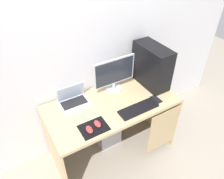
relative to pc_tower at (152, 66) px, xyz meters
name	(u,v)px	position (x,y,z in m)	size (l,w,h in m)	color
ground_plane	(112,148)	(-0.56, -0.08, -1.00)	(8.00, 8.00, 0.00)	#9E9384
wall_back	(93,42)	(-0.56, 0.30, 0.30)	(4.00, 0.05, 2.60)	silver
desk	(114,114)	(-0.54, -0.10, -0.40)	(1.38, 0.69, 0.77)	tan
pc_tower	(152,66)	(0.00, 0.00, 0.00)	(0.21, 0.47, 0.47)	black
monitor	(114,74)	(-0.42, 0.11, -0.03)	(0.49, 0.18, 0.39)	#B7BCC6
laptop	(73,100)	(-0.90, 0.12, -0.19)	(0.30, 0.22, 0.21)	white
keyboard	(139,109)	(-0.38, -0.31, -0.22)	(0.42, 0.14, 0.02)	black
mousepad	(94,128)	(-0.88, -0.30, -0.23)	(0.26, 0.20, 0.01)	black
mouse_left	(98,124)	(-0.84, -0.29, -0.21)	(0.06, 0.10, 0.03)	#B23333
mouse_right	(89,129)	(-0.93, -0.31, -0.21)	(0.06, 0.10, 0.03)	#B23333
cell_phone	(156,99)	(-0.13, -0.28, -0.23)	(0.07, 0.13, 0.01)	black
subwoofer	(107,132)	(-0.55, 0.08, -0.86)	(0.28, 0.28, 0.28)	#B7BCC6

